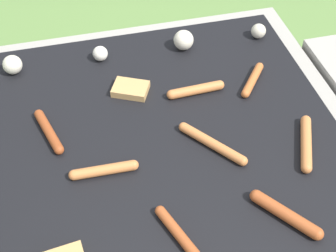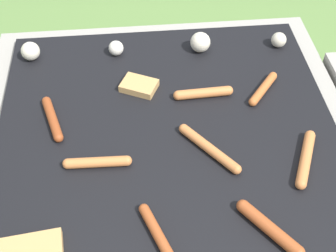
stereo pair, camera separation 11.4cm
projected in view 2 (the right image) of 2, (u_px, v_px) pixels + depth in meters
The scene contains 13 objects.
ground_plane at pixel (168, 225), 1.48m from camera, with size 14.00×14.00×0.00m, color #608442.
grill at pixel (168, 184), 1.32m from camera, with size 0.96×0.96×0.44m.
sausage_back_right at pixel (97, 162), 1.08m from camera, with size 0.16×0.03×0.02m.
sausage_front_right at pixel (52, 119), 1.17m from camera, with size 0.06×0.15×0.02m.
sausage_mid_right at pixel (209, 148), 1.11m from camera, with size 0.13×0.16×0.02m.
sausage_front_left at pixel (161, 241), 0.94m from camera, with size 0.08×0.18×0.02m.
sausage_mid_left at pixel (269, 228), 0.96m from camera, with size 0.11×0.14×0.03m.
sausage_front_center at pixel (203, 93), 1.24m from camera, with size 0.16×0.03×0.03m.
sausage_back_left at pixel (306, 159), 1.08m from camera, with size 0.09×0.16×0.03m.
sausage_back_center at pixel (263, 89), 1.25m from camera, with size 0.10×0.12×0.02m.
bread_slice_center at pixel (139, 86), 1.26m from camera, with size 0.11×0.10×0.02m.
bread_slice_right at pixel (32, 251), 0.93m from camera, with size 0.13×0.09×0.02m.
mushroom_row at pixel (152, 45), 1.35m from camera, with size 0.77×0.06×0.06m.
Camera 2 is at (-0.07, -0.78, 1.29)m, focal length 50.00 mm.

